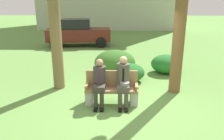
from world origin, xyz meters
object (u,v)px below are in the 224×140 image
Objects in this scene: park_bench at (112,89)px; shrub_near_bench at (130,73)px; parked_car_near at (78,32)px; seated_man_right at (123,79)px; seated_man_left at (99,80)px; shrub_far_lawn at (166,64)px; shrub_mid_lawn at (115,63)px.

park_bench reaches higher than shrub_near_bench.
parked_car_near is (-2.33, 8.28, 0.44)m from park_bench.
parked_car_near is at bearing 107.46° from seated_man_right.
park_bench is at bearing 20.79° from seated_man_left.
shrub_far_lawn is at bearing 58.99° from seated_man_right.
seated_man_right is 2.62m from shrub_mid_lawn.
seated_man_left is 0.82× the size of shrub_mid_lawn.
shrub_near_bench is 0.87× the size of shrub_far_lawn.
seated_man_right is 3.41m from shrub_far_lawn.
seated_man_right is 0.33× the size of parked_car_near.
park_bench is 0.35× the size of parked_car_near.
park_bench is 0.92× the size of shrub_mid_lawn.
shrub_near_bench is at bearing -65.75° from parked_car_near.
seated_man_left reaches higher than shrub_far_lawn.
shrub_far_lawn is 0.29× the size of parked_car_near.
shrub_near_bench is (0.59, 1.78, -0.08)m from park_bench.
seated_man_right reaches higher than shrub_near_bench.
seated_man_left is at bearing -76.55° from parked_car_near.
shrub_mid_lawn is 2.04m from shrub_far_lawn.
parked_car_near is (-2.64, 8.41, 0.09)m from seated_man_right.
seated_man_right is (0.63, 0.00, 0.03)m from seated_man_left.
park_bench is 1.12× the size of seated_man_left.
shrub_far_lawn is at bearing 53.54° from park_bench.
shrub_mid_lawn reaches higher than park_bench.
seated_man_left is at bearing -179.85° from seated_man_right.
shrub_mid_lawn is at bearing 95.79° from seated_man_right.
seated_man_right is (0.31, -0.12, 0.35)m from park_bench.
seated_man_right is 1.97m from shrub_near_bench.
shrub_mid_lawn is 1.32× the size of shrub_far_lawn.
seated_man_right reaches higher than park_bench.
seated_man_right is 0.87× the size of shrub_mid_lawn.
park_bench is 1.06× the size of seated_man_right.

